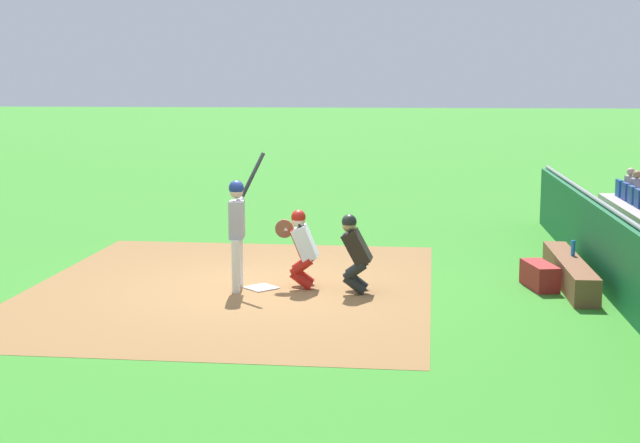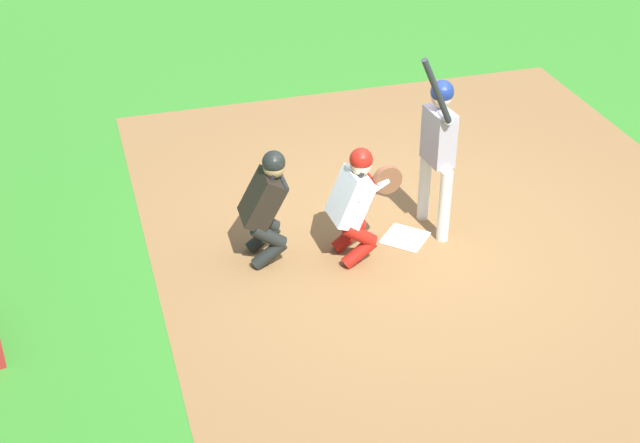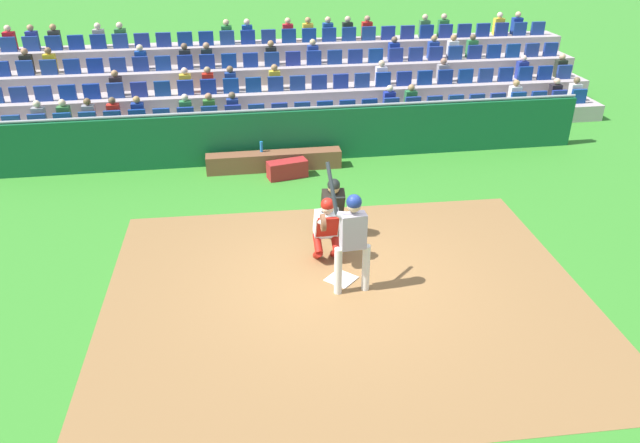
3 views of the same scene
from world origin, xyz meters
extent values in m
plane|color=#338026|center=(0.00, 0.00, 0.00)|extent=(160.00, 160.00, 0.00)
cube|color=olive|center=(0.00, 0.50, 0.00)|extent=(8.10, 6.72, 0.01)
cube|color=white|center=(0.00, 0.00, 0.02)|extent=(0.62, 0.62, 0.02)
cylinder|color=silver|center=(-0.34, 0.35, 0.42)|extent=(0.14, 0.14, 0.84)
cylinder|color=silver|center=(0.13, 0.38, 0.42)|extent=(0.14, 0.14, 0.84)
cube|color=#9C93A0|center=(-0.11, 0.37, 1.14)|extent=(0.42, 0.24, 0.60)
sphere|color=#CCA88D|center=(-0.11, 0.37, 1.59)|extent=(0.22, 0.22, 0.22)
sphere|color=navy|center=(-0.11, 0.37, 1.65)|extent=(0.24, 0.24, 0.24)
cylinder|color=#9C93A0|center=(-0.05, 0.34, 1.43)|extent=(0.44, 0.11, 0.14)
cylinder|color=#9C93A0|center=(0.11, 0.35, 1.43)|extent=(0.17, 0.14, 0.13)
cylinder|color=#212629|center=(0.20, 0.16, 1.82)|extent=(0.17, 0.43, 0.76)
sphere|color=black|center=(0.16, 0.33, 1.45)|extent=(0.06, 0.06, 0.06)
cylinder|color=#AB1911|center=(-0.01, -0.66, 0.15)|extent=(0.15, 0.39, 0.34)
cylinder|color=#AB1911|center=(-0.01, -0.66, 0.37)|extent=(0.15, 0.38, 0.33)
cylinder|color=#AB1911|center=(0.31, -0.65, 0.15)|extent=(0.15, 0.39, 0.34)
cylinder|color=#AB1911|center=(0.31, -0.65, 0.37)|extent=(0.15, 0.38, 0.33)
cube|color=white|center=(0.15, -0.70, 0.73)|extent=(0.43, 0.44, 0.60)
cube|color=#AB1911|center=(0.15, -0.58, 0.73)|extent=(0.38, 0.23, 0.45)
sphere|color=beige|center=(0.15, -0.60, 1.10)|extent=(0.22, 0.22, 0.22)
cube|color=black|center=(0.15, -0.60, 1.10)|extent=(0.20, 0.11, 0.20)
sphere|color=#AB1911|center=(0.15, -0.60, 1.16)|extent=(0.24, 0.24, 0.24)
cylinder|color=brown|center=(0.26, -0.35, 0.95)|extent=(0.07, 0.30, 0.30)
cylinder|color=white|center=(0.30, -0.53, 0.88)|extent=(0.16, 0.40, 0.22)
cylinder|color=black|center=(-0.28, -1.53, 0.15)|extent=(0.16, 0.39, 0.34)
cylinder|color=black|center=(-0.28, -1.53, 0.37)|extent=(0.16, 0.39, 0.33)
cylinder|color=black|center=(0.04, -1.55, 0.15)|extent=(0.16, 0.39, 0.34)
cylinder|color=black|center=(0.04, -1.55, 0.37)|extent=(0.16, 0.39, 0.33)
cube|color=black|center=(-0.12, -1.56, 0.72)|extent=(0.45, 0.50, 0.60)
cube|color=black|center=(-0.11, -1.45, 0.72)|extent=(0.40, 0.28, 0.43)
sphere|color=#A58350|center=(-0.11, -1.43, 1.08)|extent=(0.22, 0.22, 0.22)
cube|color=black|center=(-0.11, -1.43, 1.08)|extent=(0.21, 0.14, 0.19)
sphere|color=black|center=(-0.11, -1.43, 1.14)|extent=(0.24, 0.24, 0.24)
camera|label=1|loc=(-14.70, -2.26, 3.46)|focal=52.68mm
camera|label=2|loc=(7.73, -3.51, 5.49)|focal=51.66mm
camera|label=3|loc=(1.71, 8.57, 5.75)|focal=33.99mm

